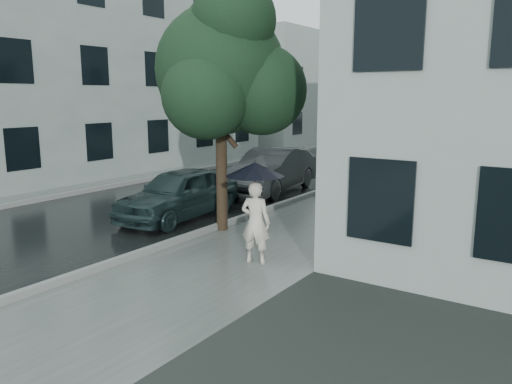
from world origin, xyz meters
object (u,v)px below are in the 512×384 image
Objects in this scene: pedestrian at (256,222)px; car_far at (272,170)px; lamp_post at (358,101)px; car_near at (179,193)px; street_tree at (223,68)px.

pedestrian is 7.82m from car_far.
lamp_post reaches higher than pedestrian.
car_near is (-3.97, 2.01, -0.15)m from pedestrian.
car_near is at bearing -38.73° from pedestrian.
street_tree reaches higher than car_far.
street_tree reaches higher than car_near.
car_near is at bearing -106.60° from lamp_post.
lamp_post is at bearing 76.31° from car_near.
street_tree is 1.08× the size of lamp_post.
car_near is (-1.78, 0.19, -3.39)m from street_tree.
lamp_post is 1.36× the size of car_near.
pedestrian is at bearing -30.00° from car_near.
pedestrian reaches higher than car_far.
pedestrian is 0.28× the size of street_tree.
pedestrian is 0.41× the size of car_near.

